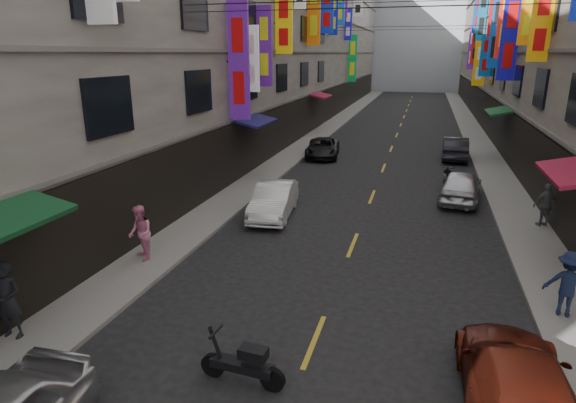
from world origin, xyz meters
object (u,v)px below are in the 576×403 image
Objects in this scene: car_right_near at (519,387)px; pedestrian_rfar at (546,205)px; car_left_mid at (274,200)px; car_right_mid at (461,186)px; scooter_far_right at (447,177)px; car_left_far at (323,148)px; pedestrian_rnear at (568,284)px; pedestrian_lnear at (8,300)px; car_right_far at (455,148)px; pedestrian_lfar at (140,233)px; scooter_crossing at (243,364)px.

pedestrian_rfar reaches higher than car_right_near.
car_left_mid is 8.45m from car_right_mid.
scooter_far_right is 0.44× the size of car_left_mid.
pedestrian_rfar is (10.60, -10.55, 0.35)m from car_left_far.
car_left_mid is at bearing -13.53° from pedestrian_rnear.
pedestrian_lnear is (-2.60, -21.87, 0.44)m from car_left_far.
pedestrian_rnear is (1.70, 4.02, 0.28)m from car_right_near.
pedestrian_lnear is at bearing 19.97° from pedestrian_rfar.
pedestrian_rnear reaches higher than car_right_far.
pedestrian_lfar is (-10.13, 4.13, 0.33)m from car_right_near.
car_left_far is at bearing -32.72° from scooter_far_right.
car_left_far is 8.17m from car_right_far.
car_left_mid is 0.96× the size of car_left_far.
car_right_far is at bearing -7.43° from scooter_crossing.
car_right_far is at bearing -67.25° from pedestrian_rnear.
pedestrian_rfar is at bearing 72.79° from pedestrian_lfar.
car_right_mid is (0.49, -2.46, 0.25)m from scooter_far_right.
pedestrian_lfar reaches higher than car_right_far.
pedestrian_rnear is (9.23, -5.58, 0.28)m from car_left_mid.
car_left_far is 1.04× the size of car_right_mid.
pedestrian_rnear is (1.89, -9.78, 0.25)m from car_right_mid.
scooter_far_right is 8.97m from car_left_far.
car_left_mid reaches higher than scooter_far_right.
scooter_far_right is at bearing -9.97° from scooter_crossing.
car_right_near is at bearing -58.35° from car_left_mid.
car_right_far is (7.53, 13.47, 0.02)m from car_left_mid.
car_left_far is (-0.47, 11.84, -0.08)m from car_left_mid.
pedestrian_lfar reaches higher than car_right_mid.
pedestrian_rfar is (0.90, 6.87, -0.01)m from pedestrian_rnear.
scooter_far_right is at bearing -61.35° from pedestrian_rnear.
car_right_mid is 0.97× the size of car_right_far.
pedestrian_rfar reaches higher than scooter_crossing.
scooter_far_right is 9.55m from car_left_mid.
scooter_crossing is 1.09× the size of pedestrian_rnear.
scooter_far_right is 0.39× the size of car_right_near.
car_left_far is 10.93m from car_right_mid.
pedestrian_lfar reaches higher than car_left_far.
pedestrian_rnear is (9.70, -17.43, 0.36)m from car_left_far.
car_left_far reaches higher than scooter_far_right.
car_right_mid is 2.46× the size of pedestrian_rnear.
pedestrian_rnear reaches higher than scooter_far_right.
car_right_far reaches higher than scooter_far_right.
scooter_far_right is 1.03× the size of pedestrian_lfar.
pedestrian_lfar is at bearing 51.46° from car_right_mid.
pedestrian_rfar reaches higher than car_right_mid.
car_left_far is 1.01× the size of car_right_far.
car_left_far is 2.42× the size of pedestrian_lfar.
pedestrian_rfar reaches higher than car_left_far.
scooter_far_right is 16.28m from car_right_near.
scooter_crossing is 0.44× the size of car_right_mid.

